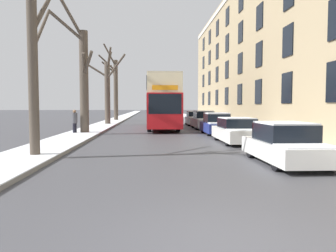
{
  "coord_description": "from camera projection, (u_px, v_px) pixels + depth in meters",
  "views": [
    {
      "loc": [
        -1.13,
        -4.34,
        1.94
      ],
      "look_at": [
        0.09,
        17.99,
        0.57
      ],
      "focal_mm": 35.0,
      "sensor_mm": 36.0,
      "label": 1
    }
  ],
  "objects": [
    {
      "name": "pedestrian_left_sidewalk",
      "position": [
        75.0,
        121.0,
        21.91
      ],
      "size": [
        0.37,
        0.37,
        1.69
      ],
      "rotation": [
        0.0,
        0.0,
        4.38
      ],
      "color": "black",
      "rests_on": "ground"
    },
    {
      "name": "sidewalk_right",
      "position": [
        189.0,
        117.0,
        57.63
      ],
      "size": [
        2.37,
        130.0,
        0.16
      ],
      "color": "slate",
      "rests_on": "ground"
    },
    {
      "name": "sidewalk_left",
      "position": [
        124.0,
        117.0,
        57.01
      ],
      "size": [
        2.37,
        130.0,
        0.16
      ],
      "color": "slate",
      "rests_on": "ground"
    },
    {
      "name": "parked_car_2",
      "position": [
        217.0,
        124.0,
        22.51
      ],
      "size": [
        1.77,
        3.96,
        1.49
      ],
      "color": "navy",
      "rests_on": "ground"
    },
    {
      "name": "parked_car_4",
      "position": [
        195.0,
        119.0,
        33.22
      ],
      "size": [
        1.79,
        4.09,
        1.46
      ],
      "color": "#9EA3AD",
      "rests_on": "ground"
    },
    {
      "name": "ground_plane",
      "position": [
        233.0,
        247.0,
        4.5
      ],
      "size": [
        320.0,
        320.0,
        0.0
      ],
      "primitive_type": "plane",
      "color": "#424247"
    },
    {
      "name": "parked_car_3",
      "position": [
        204.0,
        120.0,
        28.05
      ],
      "size": [
        1.71,
        4.53,
        1.54
      ],
      "color": "#9EA3AD",
      "rests_on": "ground"
    },
    {
      "name": "terrace_facade_right",
      "position": [
        290.0,
        51.0,
        29.21
      ],
      "size": [
        9.1,
        51.6,
        13.62
      ],
      "color": "tan",
      "rests_on": "ground"
    },
    {
      "name": "double_decker_bus",
      "position": [
        162.0,
        100.0,
        28.09
      ],
      "size": [
        2.54,
        11.7,
        4.32
      ],
      "color": "red",
      "rests_on": "ground"
    },
    {
      "name": "bare_tree_left_1",
      "position": [
        83.0,
        76.0,
        22.05
      ],
      "size": [
        3.0,
        1.9,
        9.33
      ],
      "color": "#4C4238",
      "rests_on": "ground"
    },
    {
      "name": "parked_car_0",
      "position": [
        286.0,
        144.0,
        11.06
      ],
      "size": [
        1.82,
        4.23,
        1.39
      ],
      "color": "silver",
      "rests_on": "ground"
    },
    {
      "name": "parked_car_1",
      "position": [
        237.0,
        131.0,
        17.26
      ],
      "size": [
        1.86,
        4.49,
        1.33
      ],
      "color": "silver",
      "rests_on": "ground"
    },
    {
      "name": "bare_tree_left_2",
      "position": [
        107.0,
        88.0,
        32.95
      ],
      "size": [
        4.55,
        3.23,
        7.66
      ],
      "color": "#4C4238",
      "rests_on": "ground"
    },
    {
      "name": "bare_tree_left_3",
      "position": [
        115.0,
        87.0,
        42.18
      ],
      "size": [
        2.25,
        4.2,
        9.69
      ],
      "color": "#4C4238",
      "rests_on": "ground"
    },
    {
      "name": "bare_tree_left_0",
      "position": [
        34.0,
        56.0,
        11.94
      ],
      "size": [
        2.47,
        4.31,
        7.85
      ],
      "color": "#4C4238",
      "rests_on": "ground"
    }
  ]
}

